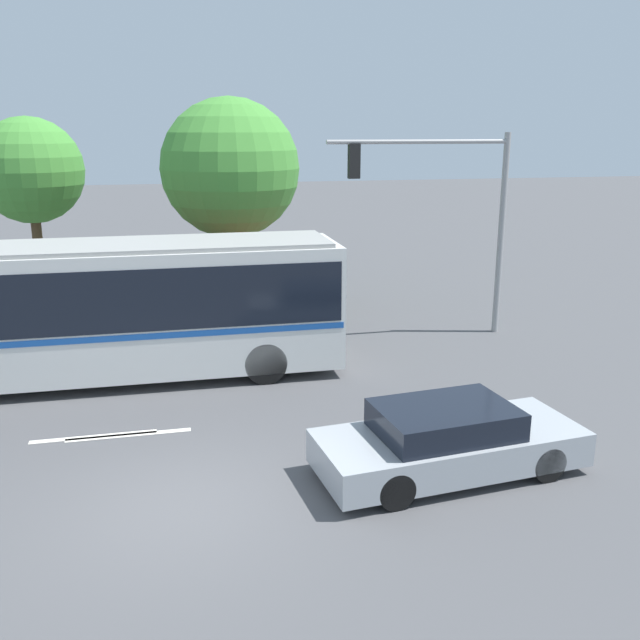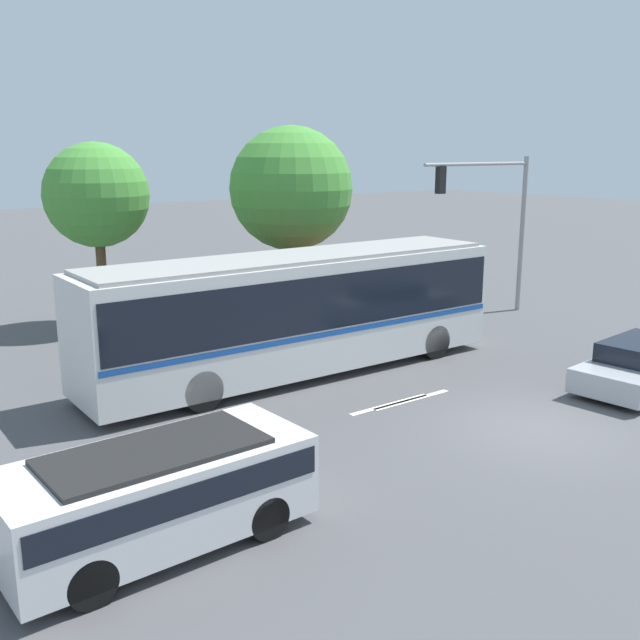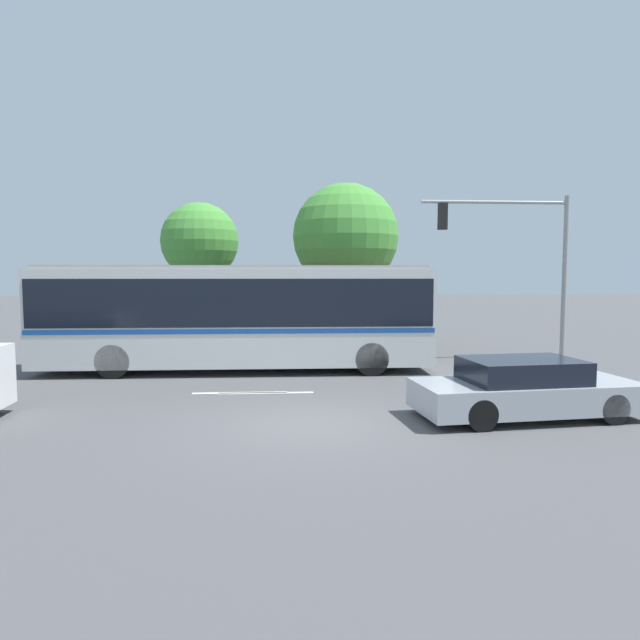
# 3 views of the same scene
# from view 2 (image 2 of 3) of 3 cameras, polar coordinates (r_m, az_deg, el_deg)

# --- Properties ---
(ground_plane) EXTENTS (140.00, 140.00, 0.00)m
(ground_plane) POSITION_cam_2_polar(r_m,az_deg,el_deg) (16.81, 16.60, -8.18)
(ground_plane) COLOR #4C4C4F
(city_bus) EXTENTS (12.06, 2.69, 3.28)m
(city_bus) POSITION_cam_2_polar(r_m,az_deg,el_deg) (19.49, -1.75, 1.05)
(city_bus) COLOR silver
(city_bus) RESTS_ON ground
(suv_left_lane) EXTENTS (4.80, 2.17, 1.60)m
(suv_left_lane) POSITION_cam_2_polar(r_m,az_deg,el_deg) (11.62, -12.71, -12.84)
(suv_left_lane) COLOR silver
(suv_left_lane) RESTS_ON ground
(traffic_light_pole) EXTENTS (5.26, 0.24, 5.75)m
(traffic_light_pole) POSITION_cam_2_polar(r_m,az_deg,el_deg) (27.11, 13.83, 8.44)
(traffic_light_pole) COLOR gray
(traffic_light_pole) RESTS_ON ground
(flowering_hedge) EXTENTS (6.45, 1.24, 1.61)m
(flowering_hedge) POSITION_cam_2_polar(r_m,az_deg,el_deg) (25.37, -1.08, 1.44)
(flowering_hedge) COLOR #286028
(flowering_hedge) RESTS_ON ground
(street_tree_left) EXTENTS (3.50, 3.50, 6.26)m
(street_tree_left) POSITION_cam_2_polar(r_m,az_deg,el_deg) (25.65, -17.17, 9.33)
(street_tree_left) COLOR brown
(street_tree_left) RESTS_ON ground
(street_tree_centre) EXTENTS (4.47, 4.47, 6.85)m
(street_tree_centre) POSITION_cam_2_polar(r_m,az_deg,el_deg) (26.64, -2.28, 10.28)
(street_tree_centre) COLOR brown
(street_tree_centre) RESTS_ON ground
(lane_stripe_near) EXTENTS (2.40, 0.16, 0.01)m
(lane_stripe_near) POSITION_cam_2_polar(r_m,az_deg,el_deg) (18.01, 7.25, -6.25)
(lane_stripe_near) COLOR silver
(lane_stripe_near) RESTS_ON ground
(lane_stripe_mid) EXTENTS (2.40, 0.16, 0.01)m
(lane_stripe_mid) POSITION_cam_2_polar(r_m,az_deg,el_deg) (17.63, 5.49, -6.64)
(lane_stripe_mid) COLOR silver
(lane_stripe_mid) RESTS_ON ground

